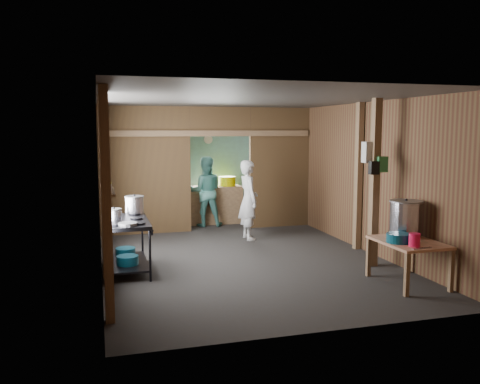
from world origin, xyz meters
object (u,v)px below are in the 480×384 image
object	(u,v)px
stock_pot	(406,219)
cook	(248,200)
gas_range	(127,246)
yellow_tub	(227,181)
prep_table	(408,262)
pink_bucket	(414,240)
stove_pot_large	(135,205)

from	to	relation	value
stock_pot	cook	distance (m)	3.41
gas_range	yellow_tub	size ratio (longest dim) A/B	3.47
prep_table	pink_bucket	size ratio (longest dim) A/B	5.79
gas_range	stock_pot	xyz separation A→B (m)	(3.83, -1.41, 0.46)
yellow_tub	cook	size ratio (longest dim) A/B	0.25
yellow_tub	cook	distance (m)	1.85
gas_range	pink_bucket	world-z (taller)	gas_range
stock_pot	pink_bucket	xyz separation A→B (m)	(-0.25, -0.59, -0.16)
cook	gas_range	bearing A→B (deg)	122.13
stock_pot	pink_bucket	size ratio (longest dim) A/B	3.06
stove_pot_large	prep_table	bearing A→B (deg)	-31.96
prep_table	cook	bearing A→B (deg)	110.91
stove_pot_large	pink_bucket	bearing A→B (deg)	-36.50
stock_pot	cook	size ratio (longest dim) A/B	0.35
pink_bucket	cook	bearing A→B (deg)	107.44
gas_range	cook	world-z (taller)	cook
prep_table	stock_pot	size ratio (longest dim) A/B	1.89
gas_range	yellow_tub	world-z (taller)	yellow_tub
stove_pot_large	cook	xyz separation A→B (m)	(2.25, 1.16, -0.15)
prep_table	pink_bucket	world-z (taller)	pink_bucket
yellow_tub	cook	bearing A→B (deg)	-91.41
prep_table	cook	world-z (taller)	cook
gas_range	yellow_tub	bearing A→B (deg)	55.09
gas_range	pink_bucket	xyz separation A→B (m)	(3.58, -1.99, 0.30)
stove_pot_large	stock_pot	world-z (taller)	stock_pot
gas_range	pink_bucket	bearing A→B (deg)	-29.13
prep_table	pink_bucket	xyz separation A→B (m)	(-0.13, -0.31, 0.39)
stock_pot	cook	world-z (taller)	cook
stock_pot	prep_table	bearing A→B (deg)	-114.28
prep_table	stove_pot_large	xyz separation A→B (m)	(-3.54, 2.21, 0.62)
gas_range	yellow_tub	xyz separation A→B (m)	(2.47, 3.53, 0.56)
stock_pot	pink_bucket	world-z (taller)	stock_pot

